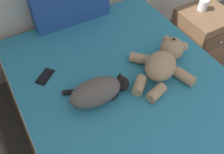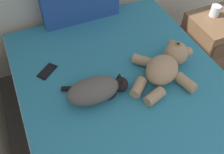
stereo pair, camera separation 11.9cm
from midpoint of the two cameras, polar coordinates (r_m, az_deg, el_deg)
bed at (r=1.90m, az=2.97°, el=-9.30°), size 1.44×2.06×0.56m
cat at (r=1.61m, az=-5.22°, el=-3.27°), size 0.42×0.26×0.15m
teddy_bear at (r=1.79m, az=9.62°, el=3.36°), size 0.56×0.45×0.18m
cell_phone at (r=1.84m, az=-16.56°, el=0.05°), size 0.16×0.15×0.01m
nightstand at (r=2.59m, az=17.67°, el=8.16°), size 0.42×0.45×0.58m
mug at (r=2.43m, az=18.42°, el=15.04°), size 0.12×0.08×0.09m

